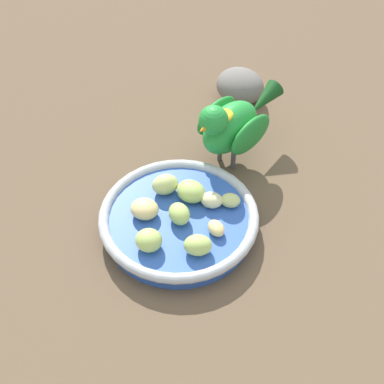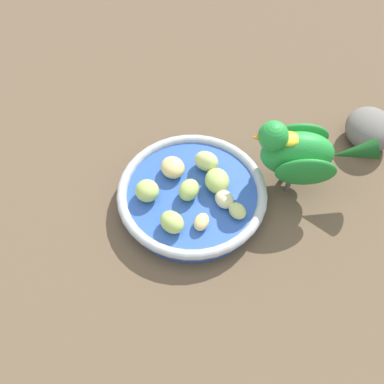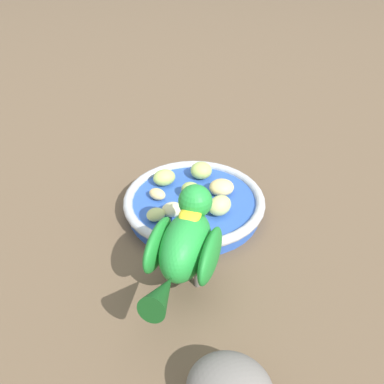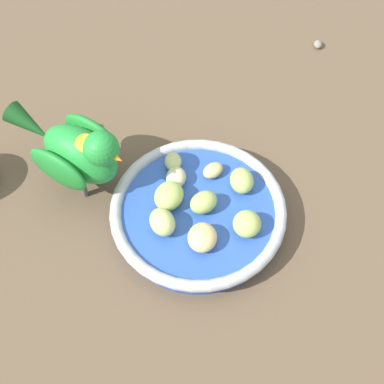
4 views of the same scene
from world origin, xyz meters
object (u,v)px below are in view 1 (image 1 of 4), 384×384
object	(u,v)px
apple_piece_0	(179,214)
apple_piece_8	(216,228)
apple_piece_3	(191,191)
apple_piece_4	(149,240)
apple_piece_1	(145,209)
apple_piece_5	(212,200)
apple_piece_2	(198,245)
apple_piece_6	(230,200)
rock_large	(240,86)
apple_piece_7	(168,183)
feeding_bowl	(179,220)
parrot	(232,124)

from	to	relation	value
apple_piece_0	apple_piece_8	distance (m)	0.05
apple_piece_3	apple_piece_4	size ratio (longest dim) A/B	1.18
apple_piece_1	apple_piece_5	size ratio (longest dim) A/B	1.26
apple_piece_2	apple_piece_6	distance (m)	0.09
apple_piece_4	rock_large	distance (m)	0.36
apple_piece_4	rock_large	world-z (taller)	rock_large
apple_piece_7	feeding_bowl	bearing A→B (deg)	-104.48
apple_piece_7	apple_piece_8	xyz separation A→B (m)	(0.01, -0.10, -0.01)
apple_piece_1	apple_piece_6	size ratio (longest dim) A/B	1.42
apple_piece_5	rock_large	bearing A→B (deg)	46.88
apple_piece_0	parrot	distance (m)	0.16
apple_piece_2	apple_piece_5	distance (m)	0.08
parrot	rock_large	world-z (taller)	parrot
apple_piece_5	apple_piece_0	bearing A→B (deg)	-179.60
feeding_bowl	apple_piece_0	bearing A→B (deg)	-112.75
apple_piece_5	apple_piece_7	world-z (taller)	apple_piece_7
apple_piece_3	apple_piece_6	distance (m)	0.05
apple_piece_6	apple_piece_8	distance (m)	0.05
apple_piece_1	apple_piece_4	size ratio (longest dim) A/B	1.10
feeding_bowl	apple_piece_0	world-z (taller)	apple_piece_0
feeding_bowl	apple_piece_7	bearing A→B (deg)	75.52
feeding_bowl	apple_piece_6	distance (m)	0.07
apple_piece_2	rock_large	size ratio (longest dim) A/B	0.43
feeding_bowl	apple_piece_2	xyz separation A→B (m)	(-0.01, -0.06, 0.02)
apple_piece_3	apple_piece_2	bearing A→B (deg)	-116.24
apple_piece_1	apple_piece_4	xyz separation A→B (m)	(-0.02, -0.05, 0.00)
apple_piece_3	apple_piece_8	distance (m)	0.07
apple_piece_6	apple_piece_2	bearing A→B (deg)	-151.10
apple_piece_7	rock_large	xyz separation A→B (m)	(0.22, 0.14, -0.01)
apple_piece_0	parrot	bearing A→B (deg)	30.59
feeding_bowl	apple_piece_0	distance (m)	0.02
feeding_bowl	apple_piece_4	world-z (taller)	apple_piece_4
apple_piece_3	apple_piece_4	bearing A→B (deg)	-153.81
apple_piece_3	apple_piece_0	bearing A→B (deg)	-142.79
apple_piece_2	apple_piece_7	distance (m)	0.11
apple_piece_6	rock_large	size ratio (longest dim) A/B	0.32
apple_piece_2	apple_piece_4	bearing A→B (deg)	141.73
apple_piece_0	apple_piece_2	size ratio (longest dim) A/B	0.96
apple_piece_5	apple_piece_4	bearing A→B (deg)	-170.11
apple_piece_1	apple_piece_7	world-z (taller)	apple_piece_7
apple_piece_0	rock_large	size ratio (longest dim) A/B	0.42
apple_piece_1	apple_piece_8	world-z (taller)	apple_piece_1
apple_piece_3	apple_piece_6	bearing A→B (deg)	-44.89
apple_piece_6	apple_piece_7	distance (m)	0.09
apple_piece_0	apple_piece_4	xyz separation A→B (m)	(-0.05, -0.02, 0.00)
apple_piece_2	apple_piece_3	distance (m)	0.09
apple_piece_1	rock_large	size ratio (longest dim) A/B	0.46
apple_piece_1	apple_piece_8	distance (m)	0.10
apple_piece_8	parrot	world-z (taller)	parrot
feeding_bowl	apple_piece_5	size ratio (longest dim) A/B	7.15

